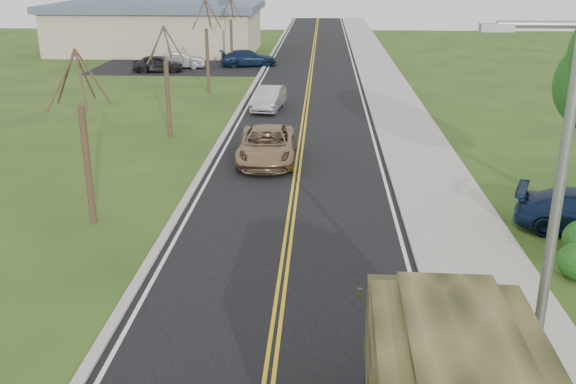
{
  "coord_description": "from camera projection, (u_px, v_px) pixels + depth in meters",
  "views": [
    {
      "loc": [
        1.07,
        -10.7,
        8.68
      ],
      "look_at": [
        0.02,
        8.49,
        1.8
      ],
      "focal_mm": 40.0,
      "sensor_mm": 36.0,
      "label": 1
    }
  ],
  "objects": [
    {
      "name": "street_light",
      "position": [
        547.0,
        230.0,
        10.82
      ],
      "size": [
        1.65,
        0.22,
        8.0
      ],
      "color": "gray",
      "rests_on": "ground"
    },
    {
      "name": "bare_tree_d",
      "position": [
        231.0,
        38.0,
        55.79
      ],
      "size": [
        1.88,
        2.2,
        5.91
      ],
      "color": "#38281C",
      "rests_on": "ground"
    },
    {
      "name": "bare_tree_a",
      "position": [
        86.0,
        151.0,
        21.92
      ],
      "size": [
        1.93,
        2.26,
        6.08
      ],
      "color": "#38281C",
      "rests_on": "ground"
    },
    {
      "name": "lot_car_navy",
      "position": [
        248.0,
        58.0,
        56.86
      ],
      "size": [
        5.35,
        3.3,
        1.45
      ],
      "primitive_type": "imported",
      "rotation": [
        0.0,
        0.0,
        1.85
      ],
      "color": "#0F1E39",
      "rests_on": "ground"
    },
    {
      "name": "bare_tree_b",
      "position": [
        167.0,
        90.0,
        33.25
      ],
      "size": [
        1.83,
        2.14,
        5.73
      ],
      "color": "#38281C",
      "rests_on": "ground"
    },
    {
      "name": "bare_tree_c",
      "position": [
        207.0,
        53.0,
        44.43
      ],
      "size": [
        2.04,
        2.39,
        6.42
      ],
      "color": "#38281C",
      "rests_on": "ground"
    },
    {
      "name": "sidewalk_right",
      "position": [
        385.0,
        80.0,
        50.32
      ],
      "size": [
        3.2,
        120.0,
        0.1
      ],
      "primitive_type": "cube",
      "color": "#9E998E",
      "rests_on": "ground"
    },
    {
      "name": "curb_left",
      "position": [
        257.0,
        78.0,
        50.84
      ],
      "size": [
        0.3,
        120.0,
        0.1
      ],
      "primitive_type": "cube",
      "color": "#9E998E",
      "rests_on": "ground"
    },
    {
      "name": "commercial_building",
      "position": [
        158.0,
        25.0,
        65.58
      ],
      "size": [
        25.5,
        21.5,
        5.65
      ],
      "color": "tan",
      "rests_on": "ground"
    },
    {
      "name": "sedan_silver",
      "position": [
        269.0,
        98.0,
        39.96
      ],
      "size": [
        1.98,
        4.46,
        1.42
      ],
      "primitive_type": "imported",
      "rotation": [
        0.0,
        0.0,
        -0.11
      ],
      "color": "#ACACB1",
      "rests_on": "ground"
    },
    {
      "name": "lot_car_silver",
      "position": [
        180.0,
        60.0,
        55.7
      ],
      "size": [
        4.43,
        2.03,
        1.41
      ],
      "primitive_type": "imported",
      "rotation": [
        0.0,
        0.0,
        1.7
      ],
      "color": "#A3A4A8",
      "rests_on": "ground"
    },
    {
      "name": "lot_car_dark",
      "position": [
        158.0,
        64.0,
        53.82
      ],
      "size": [
        4.36,
        2.2,
        1.43
      ],
      "primitive_type": "imported",
      "rotation": [
        0.0,
        0.0,
        1.7
      ],
      "color": "black",
      "rests_on": "ground"
    },
    {
      "name": "suv_champagne",
      "position": [
        267.0,
        145.0,
        29.52
      ],
      "size": [
        2.78,
        5.66,
        1.55
      ],
      "primitive_type": "imported",
      "rotation": [
        0.0,
        0.0,
        0.04
      ],
      "color": "#927452",
      "rests_on": "ground"
    },
    {
      "name": "curb_right",
      "position": [
        362.0,
        79.0,
        50.41
      ],
      "size": [
        0.3,
        120.0,
        0.12
      ],
      "primitive_type": "cube",
      "color": "#9E998E",
      "rests_on": "ground"
    },
    {
      "name": "road",
      "position": [
        310.0,
        79.0,
        50.64
      ],
      "size": [
        8.0,
        120.0,
        0.01
      ],
      "primitive_type": "cube",
      "color": "black",
      "rests_on": "ground"
    }
  ]
}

